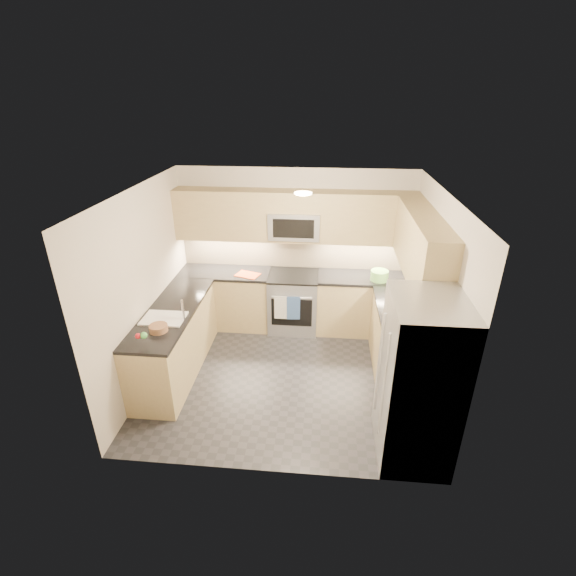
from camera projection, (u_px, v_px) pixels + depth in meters
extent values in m
cube|color=#25262A|center=(286.00, 375.00, 5.70)|extent=(3.60, 3.20, 0.00)
cube|color=beige|center=(285.00, 192.00, 4.62)|extent=(3.60, 3.20, 0.02)
cube|color=beige|center=(295.00, 248.00, 6.59)|extent=(3.60, 0.02, 2.50)
cube|color=beige|center=(268.00, 372.00, 3.72)|extent=(3.60, 0.02, 2.50)
cube|color=beige|center=(145.00, 287.00, 5.31)|extent=(0.02, 3.20, 2.50)
cube|color=beige|center=(434.00, 299.00, 5.01)|extent=(0.02, 3.20, 2.50)
cube|color=tan|center=(227.00, 299.00, 6.76)|extent=(1.42, 0.60, 0.90)
cube|color=tan|center=(362.00, 305.00, 6.58)|extent=(1.42, 0.60, 0.90)
cube|color=tan|center=(399.00, 347.00, 5.51)|extent=(0.60, 1.70, 0.90)
cube|color=tan|center=(175.00, 341.00, 5.63)|extent=(0.60, 2.00, 0.90)
cube|color=black|center=(225.00, 272.00, 6.56)|extent=(1.42, 0.63, 0.04)
cube|color=black|center=(365.00, 278.00, 6.38)|extent=(1.42, 0.63, 0.04)
cube|color=black|center=(404.00, 316.00, 5.31)|extent=(0.63, 1.70, 0.04)
cube|color=black|center=(171.00, 311.00, 5.43)|extent=(0.63, 2.00, 0.04)
cube|color=tan|center=(295.00, 216.00, 6.19)|extent=(3.60, 0.35, 0.75)
cube|color=tan|center=(421.00, 246.00, 5.02)|extent=(0.35, 1.95, 0.75)
cube|color=#C3AF8D|center=(295.00, 252.00, 6.61)|extent=(3.60, 0.01, 0.51)
cube|color=#C3AF8D|center=(425.00, 287.00, 5.44)|extent=(0.01, 2.30, 0.51)
cube|color=#97999E|center=(293.00, 302.00, 6.65)|extent=(0.76, 0.65, 0.91)
cube|color=black|center=(294.00, 276.00, 6.45)|extent=(0.76, 0.65, 0.03)
cube|color=black|center=(292.00, 313.00, 6.35)|extent=(0.62, 0.02, 0.45)
cylinder|color=#B2B5BA|center=(292.00, 297.00, 6.22)|extent=(0.60, 0.02, 0.02)
cube|color=#9D9FA5|center=(294.00, 225.00, 6.22)|extent=(0.76, 0.40, 0.40)
cube|color=black|center=(293.00, 229.00, 6.04)|extent=(0.60, 0.01, 0.28)
cube|color=#A3A6AB|center=(419.00, 381.00, 4.16)|extent=(0.70, 0.90, 1.80)
cylinder|color=#B2B5BA|center=(384.00, 386.00, 4.00)|extent=(0.02, 0.02, 1.20)
cylinder|color=#B2B5BA|center=(380.00, 364.00, 4.33)|extent=(0.02, 0.02, 1.20)
cube|color=white|center=(165.00, 323.00, 5.22)|extent=(0.52, 0.38, 0.16)
cylinder|color=silver|center=(183.00, 310.00, 5.11)|extent=(0.03, 0.03, 0.28)
cylinder|color=#66AB49|center=(379.00, 275.00, 6.22)|extent=(0.31, 0.31, 0.15)
cube|color=#E64715|center=(248.00, 275.00, 6.41)|extent=(0.41, 0.34, 0.01)
cylinder|color=#956545|center=(158.00, 328.00, 4.92)|extent=(0.26, 0.26, 0.08)
sphere|color=red|center=(138.00, 336.00, 4.62)|extent=(0.07, 0.07, 0.07)
sphere|color=green|center=(144.00, 335.00, 4.63)|extent=(0.08, 0.08, 0.08)
cube|color=white|center=(281.00, 308.00, 6.29)|extent=(0.20, 0.02, 0.38)
cube|color=#304E85|center=(293.00, 308.00, 6.27)|extent=(0.20, 0.03, 0.38)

